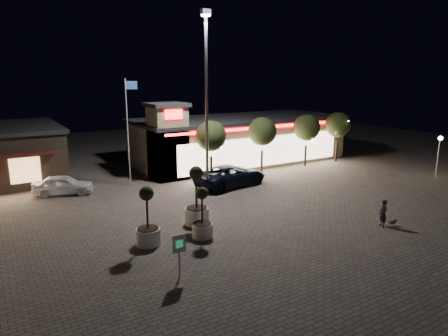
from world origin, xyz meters
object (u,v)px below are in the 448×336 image
planter_left (148,227)px  valet_sign (179,247)px  pickup_truck (231,175)px  pedestrian (383,213)px  planter_mid (202,222)px  white_sedan (63,185)px

planter_left → valet_sign: planter_left is taller
pickup_truck → valet_sign: 14.26m
pedestrian → planter_left: 12.78m
planter_left → planter_mid: bearing=-12.1°
white_sedan → valet_sign: (2.02, -14.96, 0.58)m
planter_left → planter_mid: planter_left is taller
pedestrian → planter_left: (-11.98, 4.45, 0.15)m
pickup_truck → pedestrian: bearing=-176.8°
valet_sign → pickup_truck: bearing=49.2°
pickup_truck → valet_sign: (-9.31, -10.80, 0.47)m
pedestrian → planter_left: bearing=-91.8°
valet_sign → planter_left: bearing=89.6°
pickup_truck → pedestrian: (2.70, -11.54, -0.04)m
pickup_truck → pedestrian: pickup_truck is taller
white_sedan → pickup_truck: bearing=-90.0°
planter_left → pickup_truck: bearing=37.4°
pickup_truck → planter_left: bearing=117.4°
planter_left → valet_sign: 3.73m
pickup_truck → white_sedan: 12.07m
pickup_truck → valet_sign: bearing=129.3°
pedestrian → valet_sign: bearing=-74.9°
white_sedan → pedestrian: pedestrian is taller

